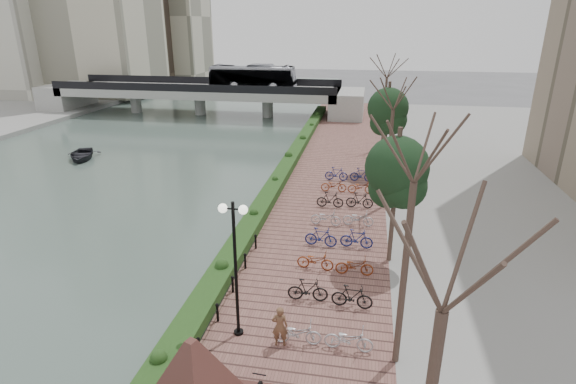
# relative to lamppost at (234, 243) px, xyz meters

# --- Properties ---
(ground) EXTENTS (220.00, 220.00, 0.00)m
(ground) POSITION_rel_lamppost_xyz_m (-2.38, -2.44, -4.23)
(ground) COLOR #59595B
(ground) RESTS_ON ground
(river_water) EXTENTS (30.00, 130.00, 0.02)m
(river_water) POSITION_rel_lamppost_xyz_m (-17.38, 22.56, -4.22)
(river_water) COLOR #4A5D52
(river_water) RESTS_ON ground
(promenade) EXTENTS (8.00, 75.00, 0.50)m
(promenade) POSITION_rel_lamppost_xyz_m (1.62, 15.06, -3.98)
(promenade) COLOR brown
(promenade) RESTS_ON ground
(hedge) EXTENTS (1.10, 56.00, 0.60)m
(hedge) POSITION_rel_lamppost_xyz_m (-1.78, 17.56, -3.43)
(hedge) COLOR #1F3B15
(hedge) RESTS_ON promenade
(chain_fence) EXTENTS (0.10, 14.10, 0.70)m
(chain_fence) POSITION_rel_lamppost_xyz_m (-0.98, -0.44, -3.38)
(chain_fence) COLOR black
(chain_fence) RESTS_ON promenade
(lamppost) EXTENTS (1.02, 0.32, 5.21)m
(lamppost) POSITION_rel_lamppost_xyz_m (0.00, 0.00, 0.00)
(lamppost) COLOR black
(lamppost) RESTS_ON promenade
(pedestrian) EXTENTS (0.62, 0.45, 1.56)m
(pedestrian) POSITION_rel_lamppost_xyz_m (1.62, -0.35, -2.95)
(pedestrian) COLOR brown
(pedestrian) RESTS_ON promenade
(bicycle_parking) EXTENTS (2.40, 19.89, 1.00)m
(bicycle_parking) POSITION_rel_lamppost_xyz_m (3.12, 8.77, -3.25)
(bicycle_parking) COLOR #BBBBC0
(bicycle_parking) RESTS_ON promenade
(street_trees) EXTENTS (3.20, 37.12, 6.80)m
(street_trees) POSITION_rel_lamppost_xyz_m (5.62, 10.24, -0.54)
(street_trees) COLOR #372920
(street_trees) RESTS_ON promenade
(bridge) EXTENTS (36.00, 10.77, 6.50)m
(bridge) POSITION_rel_lamppost_xyz_m (-15.90, 42.56, -0.85)
(bridge) COLOR gray
(bridge) RESTS_ON ground
(boat) EXTENTS (4.19, 4.79, 0.82)m
(boat) POSITION_rel_lamppost_xyz_m (-20.31, 21.04, -3.79)
(boat) COLOR #222228
(boat) RESTS_ON river_water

